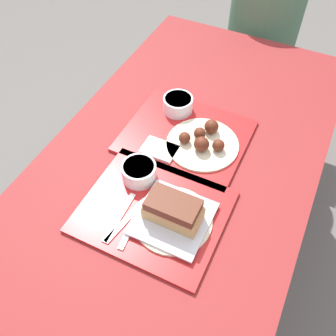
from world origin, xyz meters
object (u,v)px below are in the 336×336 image
person_seated_across (265,19)px  tray_far (186,136)px  wings_plate_far (203,141)px  brisket_sandwich_plate (173,214)px  bowl_coleslaw_near (139,171)px  bowl_coleslaw_far (178,104)px  tray_near (153,211)px

person_seated_across → tray_far: bearing=-90.7°
tray_far → wings_plate_far: size_ratio=1.70×
tray_far → brisket_sandwich_plate: 0.34m
bowl_coleslaw_near → bowl_coleslaw_far: 0.33m
wings_plate_far → person_seated_across: (-0.06, 0.93, -0.06)m
bowl_coleslaw_far → wings_plate_far: bearing=-38.6°
tray_near → bowl_coleslaw_near: bearing=136.5°
tray_near → tray_far: size_ratio=1.00×
tray_near → brisket_sandwich_plate: (0.06, -0.01, 0.04)m
tray_near → wings_plate_far: size_ratio=1.70×
wings_plate_far → bowl_coleslaw_near: bearing=-119.9°
tray_far → brisket_sandwich_plate: brisket_sandwich_plate is taller
tray_far → bowl_coleslaw_near: size_ratio=3.85×
tray_near → bowl_coleslaw_far: 0.43m
bowl_coleslaw_near → wings_plate_far: 0.24m
tray_near → person_seated_across: (-0.03, 1.23, -0.04)m
tray_near → brisket_sandwich_plate: 0.08m
tray_far → wings_plate_far: bearing=-13.2°
tray_near → bowl_coleslaw_near: 0.13m
tray_far → bowl_coleslaw_far: 0.13m
bowl_coleslaw_far → tray_near: bearing=-74.5°
wings_plate_far → tray_near: bearing=-95.6°
tray_near → wings_plate_far: 0.30m
bowl_coleslaw_near → brisket_sandwich_plate: 0.18m
bowl_coleslaw_far → person_seated_across: 0.82m
bowl_coleslaw_near → wings_plate_far: wings_plate_far is taller
bowl_coleslaw_far → person_seated_across: size_ratio=0.16×
tray_near → bowl_coleslaw_far: bowl_coleslaw_far is taller
tray_far → bowl_coleslaw_near: (-0.05, -0.23, 0.04)m
bowl_coleslaw_near → bowl_coleslaw_far: (-0.02, 0.32, 0.00)m
brisket_sandwich_plate → tray_far: bearing=108.0°
bowl_coleslaw_near → person_seated_across: (0.06, 1.14, -0.07)m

